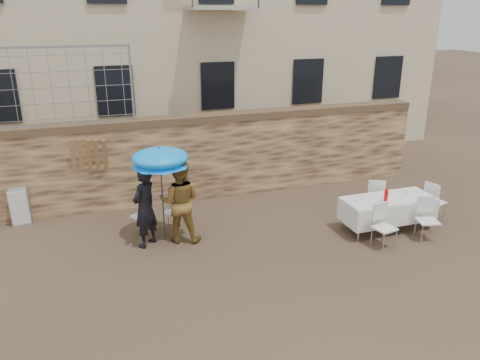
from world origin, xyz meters
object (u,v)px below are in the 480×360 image
object	(u,v)px
banquet_table	(389,200)
table_chair_side	(435,201)
man_suit	(145,207)
umbrella	(160,161)
couple_chair_left	(143,215)
soda_bottle	(386,196)
table_chair_back	(375,196)
table_chair_front_left	(385,227)
chair_stack_right	(20,204)
woman_dress	(180,202)
table_chair_front_right	(428,220)
couple_chair_right	(174,211)

from	to	relation	value
banquet_table	table_chair_side	distance (m)	1.43
man_suit	umbrella	world-z (taller)	umbrella
umbrella	couple_chair_left	bearing A→B (deg)	131.63
soda_bottle	table_chair_side	world-z (taller)	soda_bottle
couple_chair_left	table_chair_back	world-z (taller)	same
soda_bottle	table_chair_side	size ratio (longest dim) A/B	0.27
man_suit	table_chair_front_left	size ratio (longest dim) A/B	1.83
chair_stack_right	table_chair_back	bearing A→B (deg)	-15.69
woman_dress	soda_bottle	size ratio (longest dim) A/B	7.01
banquet_table	table_chair_back	distance (m)	0.86
woman_dress	soda_bottle	bearing A→B (deg)	-173.70
banquet_table	table_chair_front_left	bearing A→B (deg)	-128.66
table_chair_front_right	table_chair_back	xyz separation A→B (m)	(-0.30, 1.55, 0.00)
couple_chair_left	table_chair_front_left	size ratio (longest dim) A/B	1.00
banquet_table	table_chair_front_left	world-z (taller)	table_chair_front_left
chair_stack_right	table_chair_front_left	bearing A→B (deg)	-27.52
umbrella	chair_stack_right	xyz separation A→B (m)	(-3.05, 2.02, -1.38)
banquet_table	table_chair_side	size ratio (longest dim) A/B	2.19
table_chair_front_left	table_chair_side	distance (m)	2.17
woman_dress	table_chair_back	world-z (taller)	woman_dress
umbrella	banquet_table	world-z (taller)	umbrella
table_chair_back	table_chair_front_left	bearing A→B (deg)	90.99
banquet_table	chair_stack_right	world-z (taller)	chair_stack_right
couple_chair_left	banquet_table	xyz separation A→B (m)	(5.34, -1.53, 0.25)
man_suit	table_chair_side	world-z (taller)	man_suit
couple_chair_right	soda_bottle	world-z (taller)	soda_bottle
table_chair_front_left	table_chair_front_right	bearing A→B (deg)	-11.90
soda_bottle	couple_chair_left	bearing A→B (deg)	161.93
banquet_table	soda_bottle	bearing A→B (deg)	-143.13
table_chair_front_left	man_suit	bearing A→B (deg)	148.07
umbrella	table_chair_back	xyz separation A→B (m)	(5.14, -0.28, -1.36)
banquet_table	chair_stack_right	distance (m)	8.57
umbrella	table_chair_back	bearing A→B (deg)	-3.09
man_suit	table_chair_back	distance (m)	5.56
chair_stack_right	woman_dress	bearing A→B (deg)	-31.99
table_chair_front_left	table_chair_front_right	distance (m)	1.10
table_chair_front_right	couple_chair_right	bearing A→B (deg)	169.51
couple_chair_left	table_chair_side	size ratio (longest dim) A/B	1.00
couple_chair_left	chair_stack_right	xyz separation A→B (m)	(-2.65, 1.57, -0.02)
man_suit	soda_bottle	bearing A→B (deg)	124.74
couple_chair_right	table_chair_front_right	distance (m)	5.62
table_chair_front_right	chair_stack_right	size ratio (longest dim) A/B	1.04
couple_chair_right	table_chair_back	xyz separation A→B (m)	(4.84, -0.73, 0.00)
table_chair_back	man_suit	bearing A→B (deg)	26.46
woman_dress	table_chair_front_right	world-z (taller)	woman_dress
woman_dress	table_chair_front_left	world-z (taller)	woman_dress
woman_dress	banquet_table	world-z (taller)	woman_dress
banquet_table	table_chair_front_right	distance (m)	0.94
man_suit	couple_chair_left	bearing A→B (deg)	-132.89
banquet_table	couple_chair_right	bearing A→B (deg)	161.78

